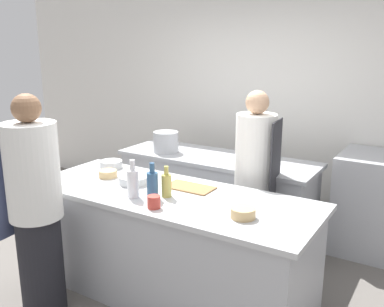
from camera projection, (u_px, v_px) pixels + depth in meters
name	position (u px, v px, depth m)	size (l,w,h in m)	color
ground_plane	(170.00, 291.00, 3.65)	(16.00, 16.00, 0.00)	#605B56
wall_back	(271.00, 100.00, 5.04)	(8.00, 0.06, 2.80)	silver
prep_counter	(170.00, 243.00, 3.53)	(2.41, 0.91, 0.89)	#A8AAAF
pass_counter	(216.00, 196.00, 4.62)	(2.13, 0.71, 0.89)	#A8AAAF
chef_at_prep_near	(36.00, 209.00, 3.19)	(0.42, 0.40, 1.71)	black
chef_at_stove	(255.00, 182.00, 3.88)	(0.39, 0.37, 1.66)	black
bottle_olive_oil	(152.00, 184.00, 3.29)	(0.09, 0.09, 0.28)	#2D5175
bottle_vinegar	(133.00, 183.00, 3.30)	(0.09, 0.09, 0.30)	silver
bottle_wine	(166.00, 185.00, 3.32)	(0.08, 0.08, 0.25)	#B2A84C
bowl_mixing_large	(134.00, 180.00, 3.64)	(0.25, 0.25, 0.07)	#B7BABC
bowl_prep_small	(108.00, 174.00, 3.82)	(0.16, 0.16, 0.06)	tan
bowl_ceramic_blue	(243.00, 213.00, 2.93)	(0.17, 0.17, 0.07)	tan
bowl_wooden_salad	(111.00, 164.00, 4.10)	(0.21, 0.21, 0.07)	#B7BABC
cup	(154.00, 202.00, 3.10)	(0.10, 0.10, 0.09)	#B2382D
cutting_board	(190.00, 187.00, 3.54)	(0.40, 0.22, 0.01)	olive
stockpot	(166.00, 142.00, 4.68)	(0.27, 0.27, 0.23)	#A8AAAF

